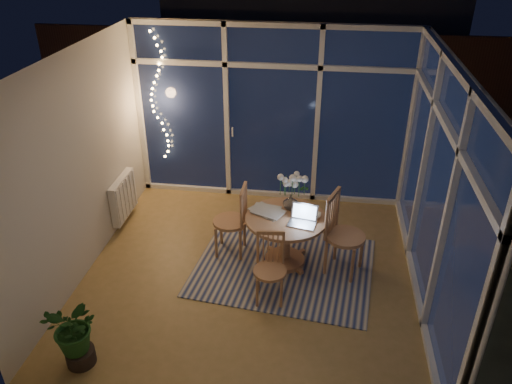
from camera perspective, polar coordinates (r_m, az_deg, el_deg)
floor at (r=6.17m, az=-0.45°, el=-9.17°), size 4.00×4.00×0.00m
ceiling at (r=5.00m, az=-0.57°, el=14.95°), size 4.00×4.00×0.00m
wall_back at (r=7.28m, az=1.85°, el=8.80°), size 4.00×0.04×2.60m
wall_front at (r=3.83m, az=-5.03°, el=-12.18°), size 4.00×0.04×2.60m
wall_left at (r=6.06m, az=-19.58°, el=2.73°), size 0.04×4.00×2.60m
wall_right at (r=5.56m, az=20.33°, el=0.18°), size 0.04×4.00×2.60m
window_wall_back at (r=7.24m, az=1.81°, el=8.69°), size 4.00×0.10×2.60m
window_wall_right at (r=5.55m, az=19.93°, el=0.20°), size 0.10×4.00×2.60m
radiator at (r=7.15m, az=-14.93°, el=-0.56°), size 0.10×0.70×0.58m
fairy_lights at (r=7.45m, az=-11.18°, el=10.56°), size 0.24×0.10×1.85m
garden_patio at (r=10.53m, az=6.30°, el=7.27°), size 12.00×6.00×0.10m
garden_fence at (r=10.72m, az=3.96°, el=13.18°), size 11.00×0.08×1.80m
garden_shrubs at (r=8.99m, az=-2.34°, el=7.01°), size 0.90×0.90×0.90m
rug at (r=6.26m, az=3.20°, el=-8.52°), size 2.31×1.93×0.01m
dining_table at (r=6.15m, az=3.36°, el=-5.54°), size 1.08×1.08×0.67m
chair_left at (r=6.25m, az=-2.99°, el=-3.20°), size 0.46×0.46×0.98m
chair_right at (r=5.98m, az=10.22°, el=-4.84°), size 0.63×0.63×1.06m
chair_front at (r=5.53m, az=1.60°, el=-8.86°), size 0.42×0.42×0.84m
laptop at (r=5.79m, az=5.31°, el=-2.73°), size 0.36×0.33×0.23m
flower_vase at (r=6.08m, az=3.97°, el=-1.08°), size 0.22×0.22×0.21m
bowl at (r=5.99m, az=6.66°, el=-2.68°), size 0.17×0.17×0.04m
newspapers at (r=6.06m, az=1.29°, el=-2.16°), size 0.41×0.37×0.02m
phone at (r=5.84m, az=4.52°, el=-3.68°), size 0.12×0.10×0.01m
potted_plant at (r=5.16m, az=-19.94°, el=-14.95°), size 0.68×0.65×0.76m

